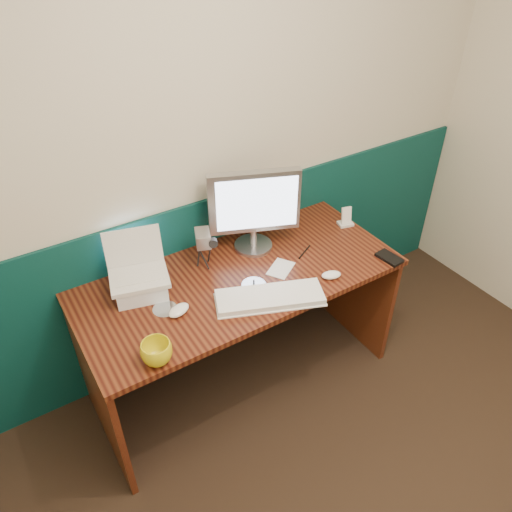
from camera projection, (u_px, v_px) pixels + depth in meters
back_wall at (213, 151)px, 2.43m from camera, size 3.50×0.04×2.50m
wainscot at (220, 272)px, 2.87m from camera, size 3.48×0.02×1.00m
desk at (241, 331)px, 2.67m from camera, size 1.60×0.70×0.75m
laptop_riser at (141, 287)px, 2.32m from camera, size 0.27×0.25×0.08m
laptop at (136, 261)px, 2.23m from camera, size 0.31×0.26×0.22m
monitor at (253, 210)px, 2.51m from camera, size 0.48×0.30×0.46m
keyboard at (270, 298)px, 2.30m from camera, size 0.52×0.34×0.03m
mouse_right at (331, 275)px, 2.43m from camera, size 0.11×0.09×0.03m
mouse_left at (179, 310)px, 2.23m from camera, size 0.12×0.10×0.04m
mug at (157, 352)px, 1.98m from camera, size 0.15×0.15×0.10m
camcorder at (204, 250)px, 2.46m from camera, size 0.12×0.14×0.19m
cd_spindle at (254, 286)px, 2.37m from camera, size 0.12×0.12×0.02m
cd_loose_a at (165, 309)px, 2.26m from camera, size 0.11×0.11×0.00m
pen at (305, 252)px, 2.60m from camera, size 0.12×0.07×0.01m
papers at (281, 269)px, 2.49m from camera, size 0.18×0.17×0.00m
dock at (345, 224)px, 2.81m from camera, size 0.09×0.08×0.02m
music_player at (346, 215)px, 2.78m from camera, size 0.06×0.04×0.10m
pda at (389, 258)px, 2.55m from camera, size 0.09×0.14×0.02m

